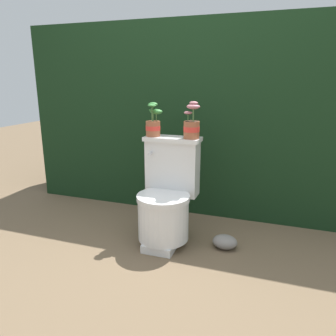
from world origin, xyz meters
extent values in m
plane|color=brown|center=(0.00, 0.00, 0.00)|extent=(12.00, 12.00, 0.00)
cube|color=black|center=(0.00, 1.08, 0.83)|extent=(3.29, 0.95, 1.66)
cube|color=silver|center=(-0.09, -0.03, 0.03)|extent=(0.22, 0.34, 0.06)
cylinder|color=silver|center=(-0.09, -0.03, 0.20)|extent=(0.36, 0.36, 0.29)
cylinder|color=silver|center=(-0.09, -0.03, 0.37)|extent=(0.38, 0.38, 0.04)
cube|color=silver|center=(-0.09, 0.17, 0.53)|extent=(0.39, 0.15, 0.41)
cube|color=silver|center=(-0.09, 0.17, 0.75)|extent=(0.41, 0.17, 0.03)
cylinder|color=silver|center=(-0.23, 0.07, 0.66)|extent=(0.02, 0.05, 0.02)
cylinder|color=#9E5638|center=(-0.24, 0.16, 0.82)|extent=(0.11, 0.11, 0.11)
cylinder|color=red|center=(-0.24, 0.16, 0.83)|extent=(0.11, 0.11, 0.03)
cylinder|color=#332319|center=(-0.24, 0.16, 0.87)|extent=(0.10, 0.10, 0.01)
cylinder|color=#4C753D|center=(-0.24, 0.14, 0.93)|extent=(0.01, 0.01, 0.11)
ellipsoid|color=#387F38|center=(-0.24, 0.14, 0.99)|extent=(0.07, 0.05, 0.02)
cylinder|color=#4C753D|center=(-0.24, 0.17, 0.92)|extent=(0.01, 0.01, 0.07)
ellipsoid|color=#387F38|center=(-0.24, 0.17, 0.96)|extent=(0.06, 0.04, 0.02)
cylinder|color=#4C753D|center=(-0.24, 0.17, 0.94)|extent=(0.01, 0.01, 0.11)
ellipsoid|color=#387F38|center=(-0.24, 0.17, 1.00)|extent=(0.07, 0.05, 0.03)
cylinder|color=#4C753D|center=(-0.22, 0.19, 0.91)|extent=(0.01, 0.01, 0.05)
ellipsoid|color=#387F38|center=(-0.22, 0.19, 0.95)|extent=(0.09, 0.07, 0.04)
cylinder|color=#9E5638|center=(0.06, 0.16, 0.83)|extent=(0.11, 0.11, 0.12)
cylinder|color=red|center=(0.06, 0.16, 0.84)|extent=(0.12, 0.12, 0.04)
cylinder|color=#332319|center=(0.06, 0.16, 0.89)|extent=(0.10, 0.10, 0.01)
cylinder|color=#4C753D|center=(0.07, 0.15, 0.94)|extent=(0.01, 0.01, 0.09)
ellipsoid|color=#B26B75|center=(0.07, 0.15, 0.99)|extent=(0.10, 0.07, 0.03)
cylinder|color=#4C753D|center=(0.07, 0.16, 0.95)|extent=(0.01, 0.01, 0.12)
ellipsoid|color=#B26B75|center=(0.07, 0.16, 1.02)|extent=(0.06, 0.04, 0.02)
cylinder|color=#4C753D|center=(0.03, 0.16, 0.92)|extent=(0.01, 0.01, 0.05)
ellipsoid|color=#B26B75|center=(0.03, 0.16, 0.95)|extent=(0.06, 0.04, 0.02)
ellipsoid|color=gray|center=(0.34, 0.07, 0.05)|extent=(0.18, 0.14, 0.10)
camera|label=1|loc=(0.66, -2.08, 1.18)|focal=35.00mm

